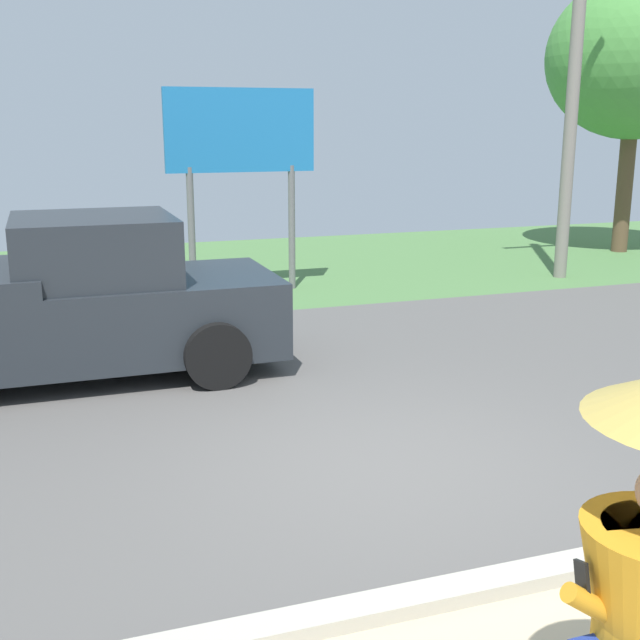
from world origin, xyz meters
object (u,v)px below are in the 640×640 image
tree_center_back (636,58)px  pickup_truck (56,305)px  utility_pole (575,58)px  roadside_billboard (241,145)px

tree_center_back → pickup_truck: bearing=-155.8°
utility_pole → roadside_billboard: utility_pole is taller
utility_pole → tree_center_back: utility_pole is taller
roadside_billboard → tree_center_back: bearing=9.7°
pickup_truck → utility_pole: bearing=11.5°
roadside_billboard → utility_pole: bearing=-6.2°
pickup_truck → roadside_billboard: (3.23, 4.08, 1.68)m
roadside_billboard → tree_center_back: (9.43, 1.62, 1.78)m
pickup_truck → tree_center_back: (12.66, 5.70, 3.46)m
utility_pole → tree_center_back: 4.00m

